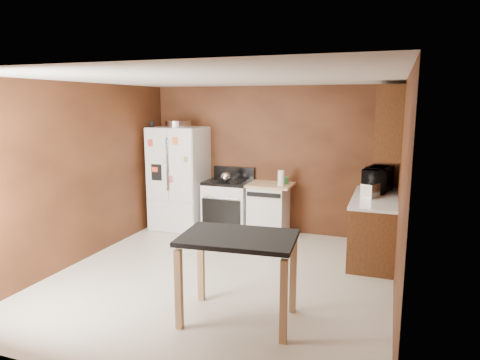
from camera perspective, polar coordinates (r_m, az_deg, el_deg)
The scene contains 18 objects.
floor at distance 5.65m, azimuth -2.64°, elevation -12.89°, with size 4.50×4.50×0.00m, color silver.
ceiling at distance 5.20m, azimuth -2.87°, elevation 13.35°, with size 4.50×4.50×0.00m, color white.
wall_back at distance 7.38m, azimuth 3.96°, elevation 2.72°, with size 4.20×4.20×0.00m, color brown.
wall_front at distance 3.37m, azimuth -17.65°, elevation -6.96°, with size 4.20×4.20×0.00m, color brown.
wall_left at distance 6.38m, azimuth -20.46°, elevation 0.88°, with size 4.50×4.50×0.00m, color brown.
wall_right at distance 4.89m, azimuth 20.64°, elevation -1.84°, with size 4.50×4.50×0.00m, color brown.
roasting_pan at distance 7.55m, azimuth -8.23°, elevation 7.42°, with size 0.44×0.44×0.11m, color silver.
pen_cup at distance 7.65m, azimuth -11.68°, elevation 7.34°, with size 0.07×0.07×0.11m, color black.
kettle at distance 7.18m, azimuth -1.92°, elevation 0.39°, with size 0.17×0.17×0.17m, color silver.
paper_towel at distance 6.95m, azimuth 5.50°, elevation 0.25°, with size 0.11×0.11×0.25m, color white.
green_canister at distance 7.14m, azimuth 6.10°, elevation -0.04°, with size 0.10×0.10×0.11m, color #43B055.
toaster at distance 6.30m, azimuth 16.99°, elevation -1.32°, with size 0.17×0.28×0.20m, color silver.
microwave at distance 6.78m, azimuth 17.91°, elevation -0.01°, with size 0.60×0.41×0.33m, color black.
refrigerator at distance 7.66m, azimuth -8.11°, elevation 0.26°, with size 0.90×0.80×1.80m.
gas_range at distance 7.43m, azimuth -1.57°, elevation -3.41°, with size 0.76×0.68×1.10m.
dishwasher at distance 7.23m, azimuth 3.84°, elevation -3.89°, with size 0.78×0.63×0.89m.
right_cabinets at distance 6.41m, azimuth 17.98°, elevation -2.04°, with size 0.63×1.58×2.45m.
island at distance 4.37m, azimuth -0.24°, elevation -9.25°, with size 1.21×0.86×0.91m.
Camera 1 is at (1.99, -4.79, 2.22)m, focal length 32.00 mm.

